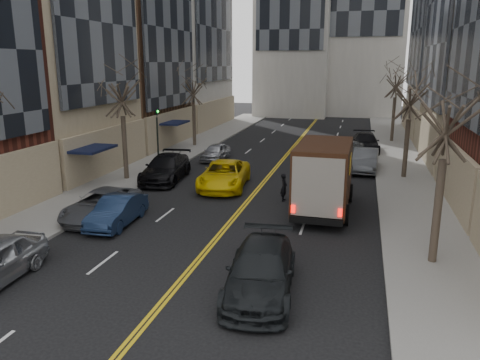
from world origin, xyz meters
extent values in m
cube|color=slate|center=(-9.00, 27.00, 0.07)|extent=(4.00, 66.00, 0.15)
cube|color=slate|center=(9.00, 27.00, 0.07)|extent=(4.00, 66.00, 0.15)
cube|color=#4C301E|center=(-15.50, 33.00, 12.00)|extent=(9.00, 12.00, 24.00)
cube|color=black|center=(-10.00, 18.00, 2.40)|extent=(2.00, 3.00, 0.15)
cube|color=black|center=(-10.90, 18.00, 1.35)|extent=(0.20, 3.00, 2.50)
cube|color=black|center=(-10.00, 31.00, 2.40)|extent=(2.00, 3.00, 0.15)
cube|color=black|center=(-10.90, 31.00, 1.35)|extent=(0.20, 3.00, 2.50)
cylinder|color=#382D23|center=(-8.80, 20.00, 2.17)|extent=(0.30, 0.30, 4.05)
cylinder|color=#382D23|center=(-8.80, 33.00, 1.99)|extent=(0.30, 0.30, 3.69)
cylinder|color=#382D23|center=(8.80, 11.00, 2.13)|extent=(0.30, 0.30, 3.96)
cylinder|color=#382D23|center=(8.80, 25.00, 2.04)|extent=(0.30, 0.30, 3.78)
cylinder|color=#382D23|center=(8.80, 40.00, 2.22)|extent=(0.30, 0.30, 4.14)
cylinder|color=black|center=(-7.40, 22.00, 2.05)|extent=(0.12, 0.12, 3.80)
imported|color=black|center=(-7.40, 22.00, 4.40)|extent=(0.15, 0.18, 0.90)
sphere|color=#0CE526|center=(-7.25, 21.90, 4.35)|extent=(0.14, 0.14, 0.14)
cube|color=black|center=(4.20, 16.57, 0.58)|extent=(2.43, 6.76, 0.31)
cube|color=black|center=(4.24, 19.03, 1.63)|extent=(2.50, 1.83, 2.20)
cube|color=black|center=(4.19, 15.99, 2.10)|extent=(2.61, 5.19, 3.15)
cube|color=black|center=(4.14, 13.34, 0.58)|extent=(2.42, 0.23, 0.31)
cube|color=red|center=(3.09, 13.33, 1.05)|extent=(0.19, 0.07, 0.37)
cube|color=red|center=(5.19, 13.30, 1.05)|extent=(0.19, 0.07, 0.37)
cube|color=gold|center=(2.91, 16.07, 2.73)|extent=(0.06, 0.95, 0.94)
cube|color=gold|center=(5.47, 16.02, 2.73)|extent=(0.06, 0.95, 0.94)
cylinder|color=black|center=(3.00, 18.79, 0.50)|extent=(0.31, 1.01, 1.01)
cylinder|color=black|center=(5.48, 18.75, 0.50)|extent=(0.31, 1.01, 1.01)
cylinder|color=black|center=(2.93, 14.81, 0.50)|extent=(0.31, 1.01, 1.01)
cylinder|color=black|center=(5.41, 14.76, 0.50)|extent=(0.31, 1.01, 1.01)
imported|color=black|center=(2.91, 7.17, 0.78)|extent=(2.70, 5.56, 1.56)
cube|color=black|center=(2.91, 7.95, 1.42)|extent=(0.13, 0.04, 0.09)
cube|color=blue|center=(2.91, 7.92, 1.42)|extent=(0.10, 0.01, 0.06)
imported|color=#E0BD09|center=(-2.10, 19.89, 0.80)|extent=(3.29, 6.04, 1.61)
imported|color=black|center=(1.92, 17.99, 0.77)|extent=(0.38, 0.57, 1.55)
imported|color=#13213B|center=(-5.10, 12.08, 0.69)|extent=(1.65, 4.24, 1.38)
imported|color=#4B4D52|center=(-6.30, 12.72, 0.70)|extent=(2.32, 5.03, 1.40)
imported|color=black|center=(-6.30, 20.65, 0.82)|extent=(2.89, 5.89, 1.65)
imported|color=#B0B2B8|center=(-5.10, 27.64, 0.65)|extent=(1.71, 3.88, 1.30)
imported|color=#484B4F|center=(6.30, 26.72, 0.79)|extent=(1.92, 4.85, 1.57)
imported|color=#929699|center=(5.10, 30.60, 0.70)|extent=(2.42, 5.11, 1.41)
imported|color=black|center=(6.30, 34.35, 0.79)|extent=(2.54, 5.58, 1.58)
camera|label=1|loc=(5.84, -6.88, 7.54)|focal=35.00mm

